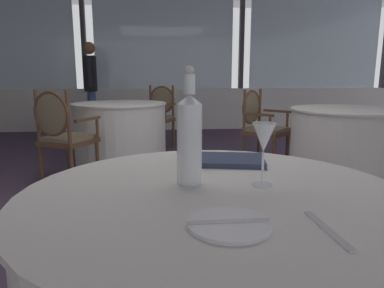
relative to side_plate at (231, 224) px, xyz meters
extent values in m
plane|color=#47384C|center=(0.00, 2.09, -0.77)|extent=(15.46, 15.46, 0.00)
cube|color=silver|center=(0.00, 6.55, -0.35)|extent=(10.08, 0.12, 0.85)
cube|color=silver|center=(-3.16, 6.57, 1.00)|extent=(2.78, 0.02, 1.85)
cube|color=silver|center=(0.00, 6.57, 1.00)|extent=(2.78, 0.02, 1.85)
cube|color=#333338|center=(-1.58, 6.55, 1.00)|extent=(0.08, 0.14, 1.85)
cube|color=silver|center=(3.16, 6.57, 1.00)|extent=(2.78, 0.02, 1.85)
cube|color=#333338|center=(1.58, 6.55, 1.00)|extent=(0.08, 0.14, 1.85)
cylinder|color=silver|center=(0.01, 0.25, -0.02)|extent=(1.17, 1.17, 0.02)
cylinder|color=white|center=(0.00, 0.00, 0.00)|extent=(0.20, 0.20, 0.01)
cube|color=silver|center=(0.00, 0.00, 0.01)|extent=(0.19, 0.02, 0.00)
cube|color=silver|center=(0.21, -0.05, 0.00)|extent=(0.02, 0.21, 0.00)
cylinder|color=white|center=(-0.06, 0.34, 0.12)|extent=(0.08, 0.08, 0.25)
cone|color=white|center=(-0.06, 0.34, 0.26)|extent=(0.08, 0.08, 0.03)
cylinder|color=white|center=(-0.06, 0.34, 0.31)|extent=(0.04, 0.04, 0.06)
sphere|color=silver|center=(-0.06, 0.34, 0.35)|extent=(0.03, 0.03, 0.03)
cylinder|color=white|center=(0.16, 0.29, 0.00)|extent=(0.06, 0.06, 0.00)
cylinder|color=white|center=(0.16, 0.29, 0.05)|extent=(0.01, 0.01, 0.10)
cone|color=white|center=(0.16, 0.29, 0.15)|extent=(0.07, 0.07, 0.09)
cube|color=#2D3856|center=(0.10, 0.60, 0.01)|extent=(0.34, 0.26, 0.02)
cylinder|color=silver|center=(1.85, 2.75, -0.02)|extent=(1.20, 1.20, 0.02)
cylinder|color=silver|center=(1.85, 2.75, -0.40)|extent=(1.16, 1.16, 0.75)
cube|color=brown|center=(1.16, 3.39, -0.35)|extent=(0.65, 0.65, 0.05)
cube|color=#75664C|center=(1.16, 3.39, -0.31)|extent=(0.60, 0.60, 0.04)
cylinder|color=brown|center=(1.45, 3.40, -0.58)|extent=(0.04, 0.04, 0.40)
cylinder|color=brown|center=(1.17, 3.11, -0.58)|extent=(0.04, 0.04, 0.40)
cylinder|color=brown|center=(1.16, 3.68, -0.58)|extent=(0.04, 0.04, 0.40)
cylinder|color=brown|center=(0.88, 3.39, -0.58)|extent=(0.04, 0.04, 0.40)
cylinder|color=brown|center=(1.16, 3.68, -0.08)|extent=(0.04, 0.04, 0.50)
cylinder|color=brown|center=(0.88, 3.39, -0.08)|extent=(0.04, 0.04, 0.50)
ellipsoid|color=#75664C|center=(1.01, 3.54, -0.05)|extent=(0.31, 0.32, 0.42)
torus|color=brown|center=(1.01, 3.54, -0.05)|extent=(0.32, 0.33, 0.43)
cube|color=brown|center=(1.35, 3.56, -0.11)|extent=(0.29, 0.28, 0.03)
cylinder|color=brown|center=(1.45, 3.46, -0.22)|extent=(0.03, 0.03, 0.22)
cube|color=brown|center=(1.01, 3.20, -0.11)|extent=(0.29, 0.28, 0.03)
cylinder|color=brown|center=(1.11, 3.10, -0.22)|extent=(0.03, 0.03, 0.22)
cylinder|color=silver|center=(-0.65, 3.80, -0.02)|extent=(1.20, 1.20, 0.02)
cylinder|color=silver|center=(-0.65, 3.80, -0.40)|extent=(1.16, 1.16, 0.75)
cube|color=brown|center=(-1.10, 2.97, -0.34)|extent=(0.62, 0.62, 0.05)
cube|color=#75664C|center=(-1.10, 2.97, -0.30)|extent=(0.57, 0.57, 0.04)
cylinder|color=brown|center=(-1.18, 3.25, -0.57)|extent=(0.04, 0.04, 0.41)
cylinder|color=brown|center=(-0.83, 3.05, -0.57)|extent=(0.04, 0.04, 0.41)
cylinder|color=brown|center=(-1.37, 2.90, -0.57)|extent=(0.04, 0.04, 0.41)
cylinder|color=brown|center=(-1.02, 2.70, -0.57)|extent=(0.04, 0.04, 0.41)
cylinder|color=brown|center=(-1.37, 2.90, -0.06)|extent=(0.04, 0.04, 0.52)
cylinder|color=brown|center=(-1.02, 2.70, -0.06)|extent=(0.04, 0.04, 0.52)
ellipsoid|color=#75664C|center=(-1.20, 2.79, -0.03)|extent=(0.37, 0.23, 0.44)
torus|color=brown|center=(-1.20, 2.79, -0.03)|extent=(0.41, 0.24, 0.45)
cube|color=brown|center=(-1.31, 3.11, -0.10)|extent=(0.21, 0.34, 0.03)
cylinder|color=brown|center=(-1.24, 3.24, -0.21)|extent=(0.03, 0.03, 0.22)
cube|color=brown|center=(-0.87, 2.87, -0.10)|extent=(0.21, 0.34, 0.03)
cylinder|color=brown|center=(-0.80, 2.99, -0.21)|extent=(0.03, 0.03, 0.22)
cube|color=brown|center=(-0.20, 4.62, -0.34)|extent=(0.62, 0.62, 0.05)
cube|color=#75664C|center=(-0.20, 4.62, -0.29)|extent=(0.57, 0.57, 0.04)
cylinder|color=brown|center=(-0.12, 4.35, -0.57)|extent=(0.04, 0.04, 0.41)
cylinder|color=brown|center=(-0.47, 4.54, -0.57)|extent=(0.04, 0.04, 0.41)
cylinder|color=brown|center=(0.08, 4.70, -0.57)|extent=(0.04, 0.04, 0.41)
cylinder|color=brown|center=(-0.27, 4.89, -0.57)|extent=(0.04, 0.04, 0.41)
cylinder|color=brown|center=(0.08, 4.70, -0.06)|extent=(0.04, 0.04, 0.50)
cylinder|color=brown|center=(-0.27, 4.89, -0.06)|extent=(0.04, 0.04, 0.50)
ellipsoid|color=#75664C|center=(-0.09, 4.81, -0.04)|extent=(0.37, 0.23, 0.42)
torus|color=brown|center=(-0.09, 4.81, -0.04)|extent=(0.39, 0.24, 0.43)
cube|color=brown|center=(0.01, 4.48, -0.09)|extent=(0.21, 0.34, 0.03)
cylinder|color=brown|center=(-0.05, 4.36, -0.20)|extent=(0.03, 0.03, 0.22)
cube|color=brown|center=(-0.42, 4.72, -0.09)|extent=(0.21, 0.34, 0.03)
cylinder|color=brown|center=(-0.49, 4.60, -0.20)|extent=(0.03, 0.03, 0.22)
cylinder|color=#334770|center=(-1.35, 5.73, -0.36)|extent=(0.13, 0.13, 0.83)
cylinder|color=#334770|center=(-1.37, 5.91, -0.36)|extent=(0.13, 0.13, 0.83)
cube|color=black|center=(-1.36, 5.82, 0.37)|extent=(0.23, 0.38, 0.62)
sphere|color=brown|center=(-1.36, 5.82, 0.82)|extent=(0.21, 0.21, 0.21)
cylinder|color=black|center=(-1.34, 5.60, 0.40)|extent=(0.09, 0.09, 0.53)
cylinder|color=black|center=(-1.38, 6.04, 0.40)|extent=(0.09, 0.09, 0.53)
camera|label=1|loc=(-0.16, -0.74, 0.34)|focal=32.67mm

